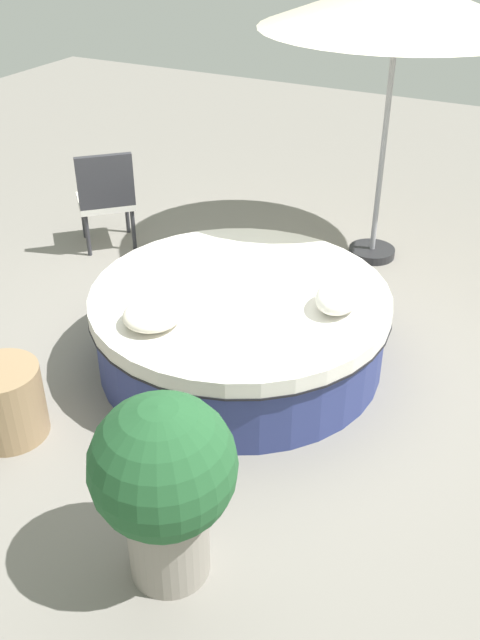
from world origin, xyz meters
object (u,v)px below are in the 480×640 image
object	(u,v)px
throw_pillow_1	(339,296)
planter	(164,479)
side_table	(6,402)
patio_chair	(106,194)
round_bed	(240,326)
patio_umbrella	(400,3)
throw_pillow_0	(153,314)

from	to	relation	value
throw_pillow_1	planter	bearing A→B (deg)	175.20
side_table	patio_chair	bearing A→B (deg)	22.46
throw_pillow_1	patio_chair	size ratio (longest dim) A/B	0.43
round_bed	throw_pillow_1	distance (m)	0.81
round_bed	patio_umbrella	distance (m)	2.90
planter	side_table	size ratio (longest dim) A/B	2.16
throw_pillow_0	patio_chair	world-z (taller)	patio_chair
planter	side_table	bearing A→B (deg)	73.96
patio_umbrella	planter	bearing A→B (deg)	-177.16
round_bed	side_table	xyz separation A→B (m)	(-1.42, 0.96, -0.05)
patio_chair	patio_umbrella	distance (m)	3.07
throw_pillow_0	patio_chair	xyz separation A→B (m)	(1.75, 1.69, -0.11)
throw_pillow_0	patio_umbrella	bearing A→B (deg)	-13.42
throw_pillow_1	patio_umbrella	xyz separation A→B (m)	(2.02, 0.36, 1.56)
patio_chair	planter	xyz separation A→B (m)	(-2.97, -2.55, 0.09)
round_bed	throw_pillow_1	bearing A→B (deg)	-81.45
planter	round_bed	bearing A→B (deg)	16.21
throw_pillow_1	planter	distance (m)	1.96
patio_chair	throw_pillow_1	bearing A→B (deg)	-64.12
round_bed	side_table	bearing A→B (deg)	145.87
planter	side_table	distance (m)	1.61
planter	side_table	world-z (taller)	planter
patio_chair	planter	world-z (taller)	planter
patio_chair	planter	bearing A→B (deg)	-92.99
patio_chair	side_table	size ratio (longest dim) A/B	1.94
round_bed	throw_pillow_1	world-z (taller)	throw_pillow_1
planter	side_table	xyz separation A→B (m)	(0.43, 1.50, -0.39)
throw_pillow_0	planter	size ratio (longest dim) A/B	0.39
round_bed	throw_pillow_0	xyz separation A→B (m)	(-0.63, 0.32, 0.36)
round_bed	throw_pillow_0	world-z (taller)	throw_pillow_0
throw_pillow_0	planter	bearing A→B (deg)	-144.89
patio_umbrella	throw_pillow_0	bearing A→B (deg)	166.58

